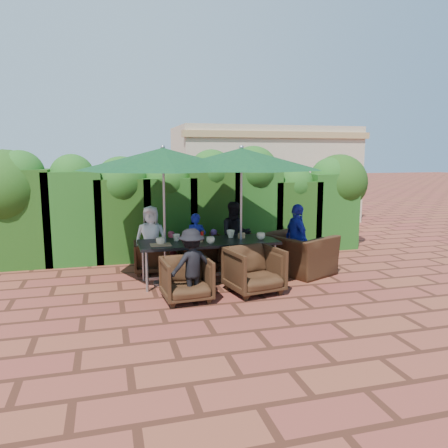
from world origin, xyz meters
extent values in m
plane|color=brown|center=(0.00, 0.00, 0.00)|extent=(80.00, 80.00, 0.00)
cube|color=black|center=(-0.08, 0.16, 0.72)|extent=(2.50, 0.90, 0.05)
cube|color=gray|center=(-0.08, 0.16, 0.12)|extent=(2.30, 0.05, 0.05)
cylinder|color=gray|center=(-1.22, -0.19, 0.35)|extent=(0.05, 0.05, 0.70)
cylinder|color=gray|center=(-1.22, 0.51, 0.35)|extent=(0.05, 0.05, 0.70)
cylinder|color=gray|center=(1.07, -0.19, 0.35)|extent=(0.05, 0.05, 0.70)
cylinder|color=gray|center=(1.07, 0.51, 0.35)|extent=(0.05, 0.05, 0.70)
cylinder|color=gray|center=(-0.86, 0.23, 0.01)|extent=(0.44, 0.44, 0.03)
cylinder|color=gray|center=(-0.86, 0.23, 1.20)|extent=(0.04, 0.04, 2.40)
cone|color=black|center=(-0.86, 0.23, 2.22)|extent=(2.94, 2.94, 0.38)
sphere|color=gray|center=(-0.86, 0.23, 2.42)|extent=(0.08, 0.08, 0.08)
cylinder|color=gray|center=(0.54, 0.16, 0.01)|extent=(0.44, 0.44, 0.03)
cylinder|color=gray|center=(0.54, 0.16, 1.20)|extent=(0.04, 0.04, 2.40)
cone|color=black|center=(0.54, 0.16, 2.22)|extent=(2.98, 2.98, 0.38)
sphere|color=gray|center=(0.54, 0.16, 2.42)|extent=(0.08, 0.08, 0.08)
imported|color=black|center=(-1.02, 1.02, 0.35)|extent=(0.71, 0.67, 0.69)
imported|color=black|center=(-0.06, 1.10, 0.39)|extent=(0.78, 0.74, 0.78)
imported|color=black|center=(0.74, 1.21, 0.37)|extent=(0.77, 0.73, 0.74)
imported|color=black|center=(-0.66, -0.79, 0.38)|extent=(0.78, 0.74, 0.76)
imported|color=black|center=(0.50, -0.69, 0.43)|extent=(0.96, 0.91, 0.85)
imported|color=black|center=(1.73, 0.22, 0.52)|extent=(1.20, 1.41, 1.04)
imported|color=white|center=(-1.01, 1.16, 0.65)|extent=(0.72, 0.53, 1.30)
imported|color=#1D25A0|center=(-0.12, 1.08, 0.56)|extent=(0.50, 0.47, 1.13)
imported|color=black|center=(0.69, 1.03, 0.67)|extent=(0.67, 0.44, 1.35)
imported|color=black|center=(-0.58, -0.82, 0.58)|extent=(0.80, 0.52, 1.16)
imported|color=#1D25A0|center=(1.67, 0.19, 0.68)|extent=(0.43, 0.81, 1.36)
imported|color=#C24463|center=(-0.59, 1.20, 0.39)|extent=(0.34, 0.30, 0.78)
imported|color=#784BA3|center=(0.28, 1.15, 0.39)|extent=(0.32, 0.28, 0.78)
imported|color=#227C28|center=(1.67, 4.28, 0.76)|extent=(1.46, 0.61, 1.53)
imported|color=#C24463|center=(2.75, 4.46, 0.90)|extent=(0.87, 0.54, 1.79)
imported|color=gray|center=(3.57, 4.32, 0.84)|extent=(1.18, 0.92, 1.67)
imported|color=beige|center=(-0.96, 0.06, 0.81)|extent=(0.16, 0.16, 0.13)
imported|color=beige|center=(-0.64, 0.31, 0.81)|extent=(0.13, 0.13, 0.13)
imported|color=beige|center=(-0.10, -0.08, 0.81)|extent=(0.15, 0.15, 0.12)
imported|color=beige|center=(0.40, 0.35, 0.82)|extent=(0.16, 0.16, 0.15)
imported|color=beige|center=(0.88, 0.04, 0.81)|extent=(0.16, 0.16, 0.13)
cylinder|color=#B20C0A|center=(-0.19, 0.18, 0.83)|extent=(0.04, 0.04, 0.17)
cylinder|color=#4C230C|center=(-0.15, 0.27, 0.83)|extent=(0.04, 0.04, 0.17)
cube|color=#A57750|center=(-0.96, 0.00, 0.76)|extent=(0.35, 0.25, 0.02)
cube|color=tan|center=(-0.26, 0.10, 0.80)|extent=(0.12, 0.06, 0.10)
cube|color=tan|center=(0.57, 0.24, 0.80)|extent=(0.12, 0.06, 0.10)
cube|color=#1E3E11|center=(-3.50, 2.30, 1.00)|extent=(1.15, 0.95, 2.00)
sphere|color=#1E3E11|center=(-3.50, 2.30, 1.90)|extent=(0.98, 0.98, 0.98)
cube|color=#1E3E11|center=(-2.50, 2.30, 0.97)|extent=(1.15, 0.95, 1.95)
sphere|color=#1E3E11|center=(-2.50, 2.30, 1.85)|extent=(0.92, 0.92, 0.92)
cube|color=#1E3E11|center=(-1.50, 2.30, 0.89)|extent=(1.15, 0.95, 1.79)
sphere|color=#1E3E11|center=(-1.50, 2.30, 1.69)|extent=(1.14, 1.14, 1.14)
cube|color=#1E3E11|center=(-0.50, 2.30, 0.90)|extent=(1.15, 0.95, 1.79)
sphere|color=#1E3E11|center=(-0.50, 2.30, 1.69)|extent=(1.05, 1.05, 1.05)
cube|color=#1E3E11|center=(0.50, 2.30, 1.00)|extent=(1.15, 0.95, 1.99)
sphere|color=#1E3E11|center=(0.50, 2.30, 1.89)|extent=(1.04, 1.04, 1.04)
cube|color=#1E3E11|center=(1.50, 2.30, 1.00)|extent=(1.15, 0.95, 2.00)
sphere|color=#1E3E11|center=(1.50, 2.30, 1.90)|extent=(1.18, 1.18, 1.18)
cube|color=#1E3E11|center=(2.50, 2.30, 0.83)|extent=(1.15, 0.95, 1.66)
sphere|color=#1E3E11|center=(2.50, 2.30, 1.56)|extent=(1.02, 1.02, 1.02)
cube|color=#1E3E11|center=(3.50, 2.30, 0.92)|extent=(1.15, 0.95, 1.83)
sphere|color=#1E3E11|center=(3.50, 2.30, 1.73)|extent=(0.98, 0.98, 0.98)
sphere|color=#1E3E11|center=(-3.80, 2.40, 1.60)|extent=(1.60, 1.60, 1.60)
sphere|color=#1E3E11|center=(3.80, 2.40, 1.60)|extent=(1.40, 1.40, 1.40)
cube|color=#C3AF91|center=(3.50, 7.00, 1.60)|extent=(6.00, 3.00, 3.20)
cube|color=tan|center=(3.50, 5.55, 2.90)|extent=(6.20, 0.25, 0.20)
camera|label=1|loc=(-1.84, -7.38, 2.30)|focal=35.00mm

